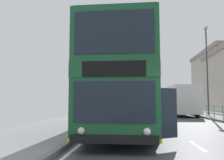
{
  "coord_description": "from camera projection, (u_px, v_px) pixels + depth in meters",
  "views": [
    {
      "loc": [
        -2.15,
        -5.75,
        1.46
      ],
      "look_at": [
        -3.12,
        5.8,
        2.53
      ],
      "focal_mm": 38.38,
      "sensor_mm": 36.0,
      "label": 1
    }
  ],
  "objects": [
    {
      "name": "background_bus_far_lane",
      "position": [
        178.0,
        100.0,
        25.94
      ],
      "size": [
        2.8,
        9.34,
        3.04
      ],
      "color": "white",
      "rests_on": "ground"
    },
    {
      "name": "street_lamp_far_side",
      "position": [
        207.0,
        64.0,
        24.31
      ],
      "size": [
        0.28,
        0.6,
        9.0
      ],
      "color": "#38383D",
      "rests_on": "ground"
    },
    {
      "name": "double_decker_bus_main",
      "position": [
        124.0,
        86.0,
        11.97
      ],
      "size": [
        3.27,
        10.96,
        4.34
      ],
      "color": "#19512D",
      "rests_on": "ground"
    }
  ]
}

